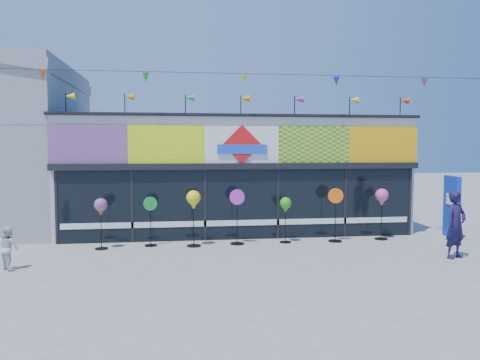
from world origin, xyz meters
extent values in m
plane|color=gray|center=(0.00, 0.00, 0.00)|extent=(80.00, 80.00, 0.00)
cube|color=silver|center=(0.00, 6.00, 2.00)|extent=(12.00, 5.00, 4.00)
cube|color=black|center=(0.00, 3.44, 1.15)|extent=(11.60, 0.12, 2.30)
cube|color=black|center=(0.00, 3.40, 2.40)|extent=(12.00, 0.30, 0.20)
cube|color=white|center=(0.00, 3.41, 0.55)|extent=(11.40, 0.10, 0.18)
cube|color=black|center=(0.00, 6.00, 4.05)|extent=(12.20, 5.20, 0.10)
cube|color=black|center=(-5.80, 3.43, 1.15)|extent=(0.08, 0.14, 2.30)
cube|color=black|center=(-3.50, 3.43, 1.15)|extent=(0.08, 0.14, 2.30)
cube|color=black|center=(-1.20, 3.43, 1.15)|extent=(0.08, 0.14, 2.30)
cube|color=black|center=(1.20, 3.43, 1.15)|extent=(0.08, 0.14, 2.30)
cube|color=black|center=(3.50, 3.43, 1.15)|extent=(0.08, 0.14, 2.30)
cube|color=black|center=(5.80, 3.43, 1.15)|extent=(0.08, 0.14, 2.30)
cube|color=red|center=(-4.80, 3.42, 3.10)|extent=(2.40, 0.08, 1.20)
cube|color=#E9FF15|center=(-2.40, 3.42, 3.10)|extent=(2.40, 0.08, 1.20)
cube|color=white|center=(0.00, 3.42, 3.10)|extent=(2.40, 0.08, 1.20)
cube|color=yellow|center=(2.40, 3.42, 3.10)|extent=(2.40, 0.08, 1.20)
cube|color=#FDAC0D|center=(4.80, 3.42, 3.10)|extent=(2.40, 0.08, 1.20)
cube|color=red|center=(0.00, 3.36, 3.10)|extent=(1.27, 0.06, 1.27)
cube|color=blue|center=(0.00, 3.34, 2.95)|extent=(1.60, 0.05, 0.30)
cube|color=yellow|center=(-4.03, 3.48, 0.97)|extent=(0.78, 0.03, 0.78)
cube|color=#17974D|center=(-2.69, 3.48, 1.35)|extent=(0.92, 0.03, 0.92)
cube|color=green|center=(-1.34, 3.48, 1.59)|extent=(0.78, 0.03, 0.78)
cube|color=#E44C88|center=(0.00, 3.48, 0.92)|extent=(0.92, 0.03, 0.92)
cube|color=orange|center=(1.34, 3.48, 1.24)|extent=(0.78, 0.03, 0.78)
cube|color=green|center=(2.69, 3.48, 1.51)|extent=(0.92, 0.03, 0.92)
cube|color=orange|center=(4.03, 3.48, 0.95)|extent=(0.78, 0.03, 0.78)
cylinder|color=black|center=(-5.50, 3.65, 4.35)|extent=(0.03, 0.03, 0.70)
cone|color=yellow|center=(-5.36, 3.65, 4.60)|extent=(0.30, 0.22, 0.22)
cylinder|color=black|center=(-3.70, 3.65, 4.35)|extent=(0.03, 0.03, 0.70)
cone|color=orange|center=(-3.56, 3.65, 4.60)|extent=(0.30, 0.22, 0.22)
cylinder|color=black|center=(-1.80, 3.65, 4.35)|extent=(0.03, 0.03, 0.70)
cone|color=#19A258|center=(-1.66, 3.65, 4.60)|extent=(0.30, 0.22, 0.22)
cylinder|color=black|center=(0.00, 3.65, 4.35)|extent=(0.03, 0.03, 0.70)
cone|color=orange|center=(0.14, 3.65, 4.60)|extent=(0.30, 0.22, 0.22)
cylinder|color=black|center=(1.80, 3.65, 4.35)|extent=(0.03, 0.03, 0.70)
cone|color=purple|center=(1.94, 3.65, 4.60)|extent=(0.30, 0.22, 0.22)
cylinder|color=black|center=(3.70, 3.65, 4.35)|extent=(0.03, 0.03, 0.70)
cone|color=yellow|center=(3.84, 3.65, 4.60)|extent=(0.30, 0.22, 0.22)
cylinder|color=black|center=(5.50, 3.65, 4.35)|extent=(0.03, 0.03, 0.70)
cone|color=red|center=(5.64, 3.65, 4.60)|extent=(0.30, 0.22, 0.22)
cylinder|color=black|center=(0.00, 3.00, 5.30)|extent=(16.00, 0.01, 0.01)
cone|color=#D95A14|center=(-6.00, 3.00, 5.12)|extent=(0.20, 0.20, 0.28)
cone|color=green|center=(-3.00, 3.00, 5.12)|extent=(0.20, 0.20, 0.28)
cone|color=#D2F714|center=(0.00, 3.00, 5.12)|extent=(0.20, 0.20, 0.28)
cone|color=#1A26DD|center=(3.00, 3.00, 5.12)|extent=(0.20, 0.20, 0.28)
cone|color=purple|center=(6.00, 3.00, 5.12)|extent=(0.20, 0.20, 0.28)
cube|color=#0C36B8|center=(6.99, 2.82, 1.03)|extent=(0.32, 1.04, 2.06)
cube|color=white|center=(6.91, 2.82, 1.29)|extent=(0.11, 0.46, 0.36)
cylinder|color=black|center=(-4.32, 2.49, 0.01)|extent=(0.38, 0.38, 0.03)
cylinder|color=black|center=(-4.32, 2.49, 0.65)|extent=(0.02, 0.02, 1.25)
sphere|color=#C53F12|center=(-4.32, 2.49, 1.32)|extent=(0.38, 0.38, 0.38)
cone|color=#C53F12|center=(-4.32, 2.49, 1.08)|extent=(0.19, 0.19, 0.17)
cylinder|color=black|center=(-2.90, 2.76, 0.01)|extent=(0.39, 0.39, 0.03)
cylinder|color=black|center=(-2.90, 2.76, 0.65)|extent=(0.02, 0.02, 1.25)
cylinder|color=green|center=(-2.90, 2.76, 1.30)|extent=(0.41, 0.20, 0.42)
cylinder|color=black|center=(-1.60, 2.53, 0.02)|extent=(0.43, 0.43, 0.03)
cylinder|color=black|center=(-1.60, 2.53, 0.74)|extent=(0.03, 0.03, 1.41)
sphere|color=yellow|center=(-1.60, 2.53, 1.49)|extent=(0.43, 0.43, 0.43)
cone|color=yellow|center=(-1.60, 2.53, 1.22)|extent=(0.22, 0.22, 0.19)
cylinder|color=black|center=(-0.25, 2.67, 0.02)|extent=(0.44, 0.44, 0.03)
cylinder|color=black|center=(-0.25, 2.67, 0.74)|extent=(0.03, 0.03, 1.42)
cylinder|color=#B427B9|center=(-0.25, 2.67, 1.48)|extent=(0.46, 0.23, 0.48)
cylinder|color=black|center=(1.30, 2.71, 0.01)|extent=(0.37, 0.37, 0.03)
cylinder|color=black|center=(1.30, 2.71, 0.62)|extent=(0.02, 0.02, 1.19)
sphere|color=#2E9F18|center=(1.30, 2.71, 1.26)|extent=(0.37, 0.37, 0.37)
cone|color=#2E9F18|center=(1.30, 2.71, 1.03)|extent=(0.18, 0.18, 0.16)
cylinder|color=black|center=(2.91, 2.65, 0.02)|extent=(0.44, 0.44, 0.03)
cylinder|color=black|center=(2.91, 2.65, 0.74)|extent=(0.03, 0.03, 1.42)
cylinder|color=#F95E0D|center=(2.91, 2.65, 1.47)|extent=(0.48, 0.15, 0.48)
cylinder|color=black|center=(4.52, 2.80, 0.02)|extent=(0.42, 0.42, 0.03)
cylinder|color=black|center=(4.52, 2.80, 0.72)|extent=(0.03, 0.03, 1.37)
sphere|color=#D24686|center=(4.52, 2.80, 1.46)|extent=(0.42, 0.42, 0.42)
cone|color=#D24686|center=(4.52, 2.80, 1.19)|extent=(0.21, 0.21, 0.19)
imported|color=#181137|center=(5.40, 0.06, 0.92)|extent=(0.78, 0.65, 1.84)
imported|color=silver|center=(-6.20, 0.41, 0.54)|extent=(0.58, 0.58, 1.08)
camera|label=1|loc=(-2.05, -11.59, 3.01)|focal=35.00mm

